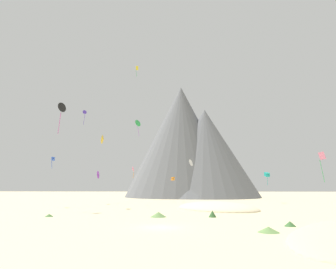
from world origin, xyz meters
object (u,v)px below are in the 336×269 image
bush_near_left (290,224)px  kite_indigo_mid (85,113)px  bush_far_right (158,215)px  bush_scatter_east (268,230)px  kite_teal_low (267,175)px  bush_far_left (49,215)px  kite_white_low (191,163)px  kite_orange_low (173,179)px  kite_rainbow_low (133,169)px  kite_blue_low (53,159)px  bush_low_patch (212,214)px  kite_pink_low (322,159)px  kite_gold_mid (103,140)px  kite_violet_low (98,175)px  kite_yellow_high (137,69)px  kite_black_mid (61,108)px  kite_green_mid (138,123)px  rock_massif (192,149)px

bush_near_left → kite_indigo_mid: kite_indigo_mid is taller
bush_far_right → bush_scatter_east: bush_far_right is taller
kite_teal_low → bush_far_left: bearing=20.2°
bush_near_left → kite_indigo_mid: bearing=129.9°
bush_near_left → bush_scatter_east: bearing=-129.5°
bush_far_right → kite_white_low: bearing=81.5°
kite_orange_low → kite_teal_low: (25.95, -3.87, 1.03)m
bush_far_left → bush_scatter_east: (28.07, -13.85, 0.07)m
kite_rainbow_low → kite_blue_low: (-16.61, -8.36, 1.81)m
bush_low_patch → kite_pink_low: size_ratio=0.21×
kite_white_low → kite_rainbow_low: 21.00m
kite_indigo_mid → kite_teal_low: bearing=142.3°
bush_near_left → kite_blue_low: bearing=143.9°
bush_far_right → kite_indigo_mid: kite_indigo_mid is taller
kite_gold_mid → kite_pink_low: size_ratio=0.35×
kite_violet_low → kite_blue_low: size_ratio=0.78×
kite_violet_low → kite_pink_low: bearing=67.2°
kite_yellow_high → bush_near_left: bearing=-27.4°
bush_scatter_east → kite_pink_low: kite_pink_low is taller
bush_near_left → bush_far_left: bush_near_left is taller
bush_far_left → kite_black_mid: size_ratio=0.20×
kite_pink_low → bush_scatter_east: bearing=-29.4°
kite_yellow_high → kite_green_mid: bearing=127.2°
rock_massif → kite_pink_low: bearing=-73.4°
kite_teal_low → kite_violet_low: bearing=-12.7°
bush_far_right → kite_pink_low: bearing=18.0°
bush_scatter_east → kite_black_mid: kite_black_mid is taller
kite_indigo_mid → kite_pink_low: size_ratio=0.82×
kite_gold_mid → kite_pink_low: kite_gold_mid is taller
kite_violet_low → kite_orange_low: bearing=121.7°
kite_teal_low → kite_green_mid: bearing=-34.7°
kite_teal_low → kite_black_mid: bearing=9.1°
kite_white_low → rock_massif: bearing=-153.7°
bush_scatter_east → kite_black_mid: (-31.76, 24.62, 19.28)m
kite_black_mid → kite_pink_low: kite_black_mid is taller
kite_yellow_high → kite_black_mid: size_ratio=0.55×
kite_gold_mid → kite_indigo_mid: bearing=28.4°
bush_far_left → rock_massif: bearing=72.5°
bush_near_left → kite_pink_low: size_ratio=0.24×
kite_indigo_mid → kite_rainbow_low: (16.17, -10.02, -17.06)m
kite_rainbow_low → kite_blue_low: kite_blue_low is taller
kite_orange_low → bush_near_left: bearing=-111.3°
bush_near_left → kite_yellow_high: bearing=116.4°
kite_rainbow_low → kite_gold_mid: kite_gold_mid is taller
kite_teal_low → bush_near_left: bearing=55.1°
bush_low_patch → kite_blue_low: (-32.98, 20.20, 9.91)m
kite_teal_low → bush_scatter_east: bearing=52.4°
bush_scatter_east → kite_blue_low: 51.33m
kite_indigo_mid → kite_green_mid: size_ratio=0.82×
bush_low_patch → kite_orange_low: (-6.70, 42.05, 6.02)m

